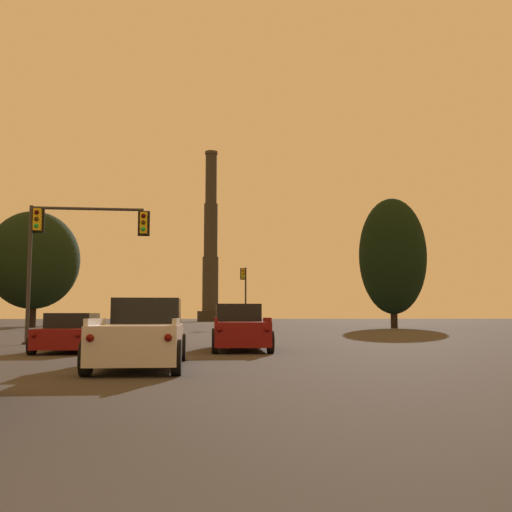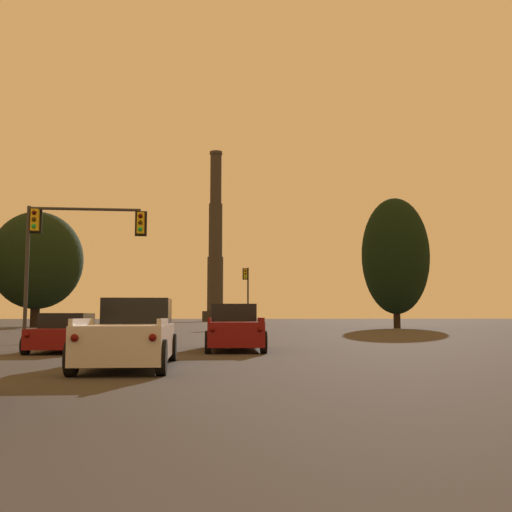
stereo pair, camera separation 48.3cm
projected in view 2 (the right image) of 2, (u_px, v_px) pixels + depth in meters
sedan_left_lane_front at (66, 333)px, 22.40m from camera, size 2.13×4.76×1.43m
pickup_truck_center_lane_second at (131, 336)px, 15.75m from camera, size 2.30×5.54×1.82m
pickup_truck_right_lane_front at (234, 329)px, 23.63m from camera, size 2.42×5.58×1.82m
traffic_light_overhead_left at (67, 238)px, 28.73m from camera, size 5.78×0.50×6.58m
traffic_light_far_right at (247, 289)px, 64.54m from camera, size 0.78×0.50×6.55m
smokestack at (215, 254)px, 147.61m from camera, size 6.26×6.26×42.43m
treeline_right_mid at (395, 256)px, 66.90m from camera, size 7.54×6.79×14.57m
treeline_center_right at (37, 260)px, 69.80m from camera, size 10.55×9.50×13.52m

